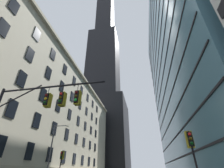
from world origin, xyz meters
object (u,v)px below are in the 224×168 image
Objects in this scene: traffic_light_far_left at (62,157)px; traffic_signal_mast at (40,108)px; street_lamppost at (54,147)px; traffic_light_near_right at (191,143)px.

traffic_signal_mast is at bearing -71.09° from traffic_light_far_left.
traffic_light_far_left is 2.22m from street_lamppost.
traffic_signal_mast is 13.41m from traffic_light_far_left.
traffic_light_far_left is (-14.36, 10.48, 0.12)m from traffic_light_near_right.
traffic_signal_mast is 2.27× the size of traffic_light_near_right.
street_lamppost is at bearing 114.99° from traffic_signal_mast.
street_lamppost is (-1.66, 0.25, 1.45)m from traffic_light_far_left.
traffic_signal_mast is 10.53m from traffic_light_near_right.
traffic_light_far_left is (-4.29, 12.52, -2.22)m from traffic_signal_mast.
traffic_signal_mast is 1.11× the size of street_lamppost.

